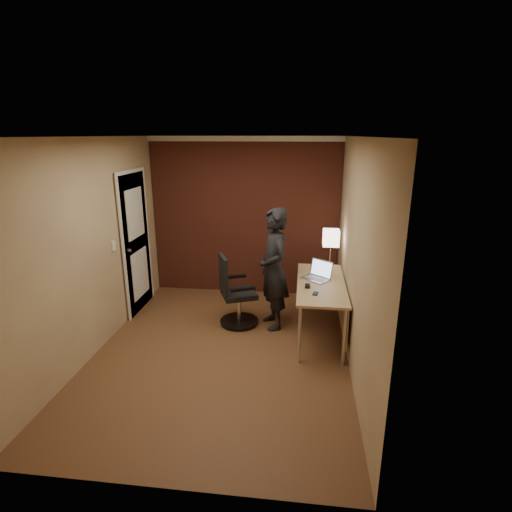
# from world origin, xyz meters

# --- Properties ---
(room) EXTENTS (4.00, 4.00, 4.00)m
(room) POSITION_xyz_m (-0.27, 1.54, 1.37)
(room) COLOR brown
(room) RESTS_ON ground
(desk) EXTENTS (0.60, 1.50, 0.73)m
(desk) POSITION_xyz_m (1.25, 0.55, 0.60)
(desk) COLOR tan
(desk) RESTS_ON ground
(desk_lamp) EXTENTS (0.22, 0.22, 0.54)m
(desk_lamp) POSITION_xyz_m (1.32, 1.19, 1.15)
(desk_lamp) COLOR silver
(desk_lamp) RESTS_ON desk
(laptop) EXTENTS (0.42, 0.41, 0.23)m
(laptop) POSITION_xyz_m (1.15, 0.70, 0.79)
(laptop) COLOR silver
(laptop) RESTS_ON desk
(mouse) EXTENTS (0.06, 0.10, 0.03)m
(mouse) POSITION_xyz_m (1.01, 0.36, 0.75)
(mouse) COLOR black
(mouse) RESTS_ON desk
(phone) EXTENTS (0.08, 0.12, 0.01)m
(phone) POSITION_xyz_m (1.10, 0.16, 0.73)
(phone) COLOR black
(phone) RESTS_ON desk
(office_chair) EXTENTS (0.57, 0.62, 0.97)m
(office_chair) POSITION_xyz_m (0.04, 0.72, 0.43)
(office_chair) COLOR black
(office_chair) RESTS_ON ground
(person) EXTENTS (0.59, 0.70, 1.63)m
(person) POSITION_xyz_m (0.56, 0.74, 0.82)
(person) COLOR black
(person) RESTS_ON ground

